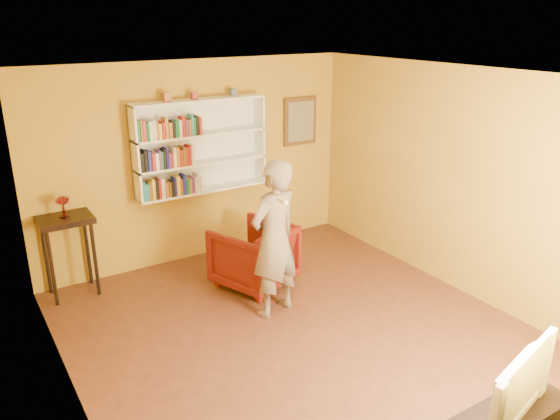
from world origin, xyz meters
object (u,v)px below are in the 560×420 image
object	(u,v)px
ruby_lustre	(62,202)
television	(509,383)
person	(274,239)
bookshelf	(199,146)
console_table	(67,231)
armchair	(254,255)

from	to	relation	value
ruby_lustre	television	world-z (taller)	ruby_lustre
person	television	bearing A→B (deg)	80.14
bookshelf	console_table	distance (m)	1.98
ruby_lustre	person	distance (m)	2.51
console_table	ruby_lustre	distance (m)	0.36
person	television	world-z (taller)	person
bookshelf	ruby_lustre	xyz separation A→B (m)	(-1.82, -0.16, -0.41)
ruby_lustre	armchair	distance (m)	2.34
ruby_lustre	person	world-z (taller)	person
bookshelf	television	distance (m)	4.75
console_table	armchair	world-z (taller)	console_table
bookshelf	console_table	size ratio (longest dim) A/B	1.80
console_table	bookshelf	bearing A→B (deg)	5.02
console_table	armchair	bearing A→B (deg)	-25.82
armchair	person	xyz separation A→B (m)	(-0.14, -0.72, 0.51)
person	television	size ratio (longest dim) A/B	1.82
bookshelf	television	xyz separation A→B (m)	(0.26, -4.66, -0.86)
bookshelf	television	bearing A→B (deg)	-86.81
console_table	person	bearing A→B (deg)	-42.38
armchair	person	bearing A→B (deg)	58.07
ruby_lustre	person	size ratio (longest dim) A/B	0.14
television	bookshelf	bearing A→B (deg)	79.62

